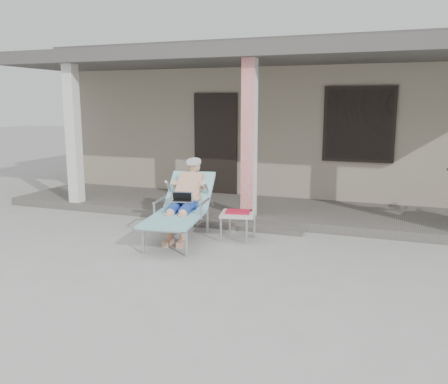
% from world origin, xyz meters
% --- Properties ---
extents(ground, '(60.00, 60.00, 0.00)m').
position_xyz_m(ground, '(0.00, 0.00, 0.00)').
color(ground, '#9E9E99').
rests_on(ground, ground).
extents(house, '(10.40, 5.40, 3.30)m').
position_xyz_m(house, '(0.00, 6.50, 1.67)').
color(house, '#9F917E').
rests_on(house, ground).
extents(porch_deck, '(10.00, 2.00, 0.15)m').
position_xyz_m(porch_deck, '(0.00, 3.00, 0.07)').
color(porch_deck, '#605B56').
rests_on(porch_deck, ground).
extents(porch_overhang, '(10.00, 2.30, 2.85)m').
position_xyz_m(porch_overhang, '(0.00, 2.95, 2.79)').
color(porch_overhang, silver).
rests_on(porch_overhang, porch_deck).
extents(porch_step, '(2.00, 0.30, 0.07)m').
position_xyz_m(porch_step, '(0.00, 1.85, 0.04)').
color(porch_step, '#605B56').
rests_on(porch_step, ground).
extents(lounger, '(0.99, 1.97, 1.24)m').
position_xyz_m(lounger, '(-0.73, 1.10, 0.76)').
color(lounger, '#B7B7BC').
rests_on(lounger, ground).
extents(side_table, '(0.59, 0.59, 0.45)m').
position_xyz_m(side_table, '(0.12, 1.23, 0.38)').
color(side_table, beige).
rests_on(side_table, ground).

